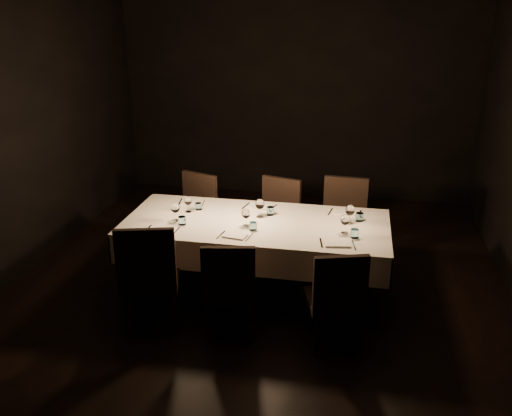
% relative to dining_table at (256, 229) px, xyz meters
% --- Properties ---
extents(room, '(5.01, 6.01, 3.01)m').
position_rel_dining_table_xyz_m(room, '(0.00, 0.00, 0.81)').
color(room, black).
rests_on(room, ground).
extents(dining_table, '(2.52, 1.12, 0.76)m').
position_rel_dining_table_xyz_m(dining_table, '(0.00, 0.00, 0.00)').
color(dining_table, black).
rests_on(dining_table, ground).
extents(chair_near_left, '(0.60, 0.60, 1.02)m').
position_rel_dining_table_xyz_m(chair_near_left, '(-0.78, -0.82, -0.13)').
color(chair_near_left, black).
rests_on(chair_near_left, ground).
extents(place_setting_near_left, '(0.32, 0.40, 0.18)m').
position_rel_dining_table_xyz_m(place_setting_near_left, '(-0.76, -0.22, 0.14)').
color(place_setting_near_left, white).
rests_on(place_setting_near_left, dining_table).
extents(chair_near_center, '(0.51, 0.51, 0.91)m').
position_rel_dining_table_xyz_m(chair_near_center, '(-0.07, -0.82, -0.18)').
color(chair_near_center, black).
rests_on(chair_near_center, ground).
extents(place_setting_near_center, '(0.32, 0.39, 0.17)m').
position_rel_dining_table_xyz_m(place_setting_near_center, '(-0.07, -0.22, 0.14)').
color(place_setting_near_center, white).
rests_on(place_setting_near_center, dining_table).
extents(chair_near_right, '(0.54, 0.54, 0.91)m').
position_rel_dining_table_xyz_m(chair_near_right, '(0.82, -0.81, -0.18)').
color(chair_near_right, black).
rests_on(chair_near_right, ground).
extents(place_setting_near_right, '(0.34, 0.40, 0.18)m').
position_rel_dining_table_xyz_m(place_setting_near_right, '(0.85, -0.22, 0.15)').
color(place_setting_near_right, white).
rests_on(place_setting_near_right, dining_table).
extents(chair_far_left, '(0.57, 0.57, 0.93)m').
position_rel_dining_table_xyz_m(chair_far_left, '(-0.85, 0.75, -0.17)').
color(chair_far_left, black).
rests_on(chair_far_left, ground).
extents(place_setting_far_left, '(0.30, 0.39, 0.16)m').
position_rel_dining_table_xyz_m(place_setting_far_left, '(-0.71, 0.22, 0.14)').
color(place_setting_far_left, white).
rests_on(place_setting_far_left, dining_table).
extents(chair_far_center, '(0.55, 0.55, 0.93)m').
position_rel_dining_table_xyz_m(chair_far_center, '(0.09, 0.76, -0.17)').
color(chair_far_center, black).
rests_on(chair_far_center, ground).
extents(place_setting_far_center, '(0.35, 0.41, 0.19)m').
position_rel_dining_table_xyz_m(place_setting_far_center, '(0.02, 0.22, 0.15)').
color(place_setting_far_center, white).
rests_on(place_setting_far_center, dining_table).
extents(chair_far_right, '(0.50, 0.50, 0.98)m').
position_rel_dining_table_xyz_m(chair_far_right, '(0.81, 0.76, -0.15)').
color(chair_far_right, black).
rests_on(chair_far_right, ground).
extents(place_setting_far_right, '(0.35, 0.41, 0.19)m').
position_rel_dining_table_xyz_m(place_setting_far_right, '(0.88, 0.22, 0.15)').
color(place_setting_far_right, white).
rests_on(place_setting_far_right, dining_table).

